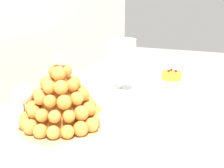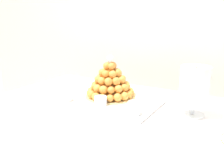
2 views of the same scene
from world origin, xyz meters
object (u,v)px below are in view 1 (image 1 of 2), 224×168
serving_tray (85,126)px  dessert_cup_centre (133,102)px  dessert_cup_mid_left (108,123)px  fruit_tart_plate (171,77)px  wine_glass (23,96)px  dessert_cup_left (83,154)px  croquembouche (62,99)px  macaron_goblet (121,59)px

serving_tray → dessert_cup_centre: bearing=-24.8°
dessert_cup_mid_left → dessert_cup_centre: size_ratio=1.04×
fruit_tart_plate → wine_glass: bearing=157.4°
fruit_tart_plate → dessert_cup_left: bearing=178.2°
croquembouche → fruit_tart_plate: croquembouche is taller
dessert_cup_mid_left → fruit_tart_plate: bearing=-4.3°
fruit_tart_plate → wine_glass: wine_glass is taller
macaron_goblet → serving_tray: bearing=-173.6°
dessert_cup_mid_left → fruit_tart_plate: size_ratio=0.30×
dessert_cup_left → macaron_goblet: size_ratio=0.26×
dessert_cup_left → fruit_tart_plate: size_ratio=0.29×
dessert_cup_left → dessert_cup_centre: dessert_cup_centre is taller
serving_tray → croquembouche: 0.11m
dessert_cup_centre → macaron_goblet: (0.23, 0.14, 0.11)m
serving_tray → fruit_tart_plate: 0.68m
dessert_cup_mid_left → macaron_goblet: 0.45m
croquembouche → fruit_tart_plate: bearing=-15.6°
dessert_cup_centre → wine_glass: (-0.27, 0.27, 0.07)m
dessert_cup_left → macaron_goblet: macaron_goblet is taller
dessert_cup_mid_left → wine_glass: (-0.07, 0.26, 0.07)m
serving_tray → dessert_cup_centre: size_ratio=8.76×
croquembouche → macaron_goblet: bearing=-2.5°
dessert_cup_mid_left → dessert_cup_centre: dessert_cup_centre is taller
dessert_cup_left → dessert_cup_centre: 0.39m
dessert_cup_left → fruit_tart_plate: bearing=-1.8°
dessert_cup_centre → wine_glass: wine_glass is taller
dessert_cup_centre → macaron_goblet: macaron_goblet is taller
serving_tray → wine_glass: bearing=111.1°
dessert_cup_centre → fruit_tart_plate: size_ratio=0.29×
macaron_goblet → wine_glass: bearing=164.9°
wine_glass → dessert_cup_mid_left: bearing=-73.8°
fruit_tart_plate → croquembouche: bearing=164.4°
dessert_cup_mid_left → macaron_goblet: size_ratio=0.27×
serving_tray → dessert_cup_left: 0.22m
croquembouche → dessert_cup_centre: (0.22, -0.16, -0.06)m
croquembouche → macaron_goblet: croquembouche is taller
serving_tray → dessert_cup_mid_left: dessert_cup_mid_left is taller
dessert_cup_mid_left → dessert_cup_left: bearing=-173.6°
macaron_goblet → fruit_tart_plate: size_ratio=1.12×
dessert_cup_left → macaron_goblet: bearing=13.4°
croquembouche → dessert_cup_mid_left: bearing=-78.5°
croquembouche → dessert_cup_left: croquembouche is taller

